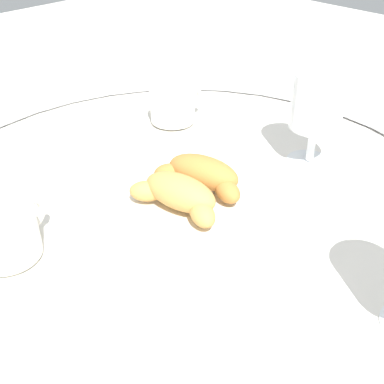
{
  "coord_description": "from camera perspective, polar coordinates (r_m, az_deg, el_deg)",
  "views": [
    {
      "loc": [
        -0.4,
        0.38,
        0.38
      ],
      "look_at": [
        -0.03,
        0.01,
        0.03
      ],
      "focal_mm": 46.01,
      "sensor_mm": 36.0,
      "label": 1
    }
  ],
  "objects": [
    {
      "name": "croissant_large",
      "position": [
        0.64,
        1.17,
        2.05
      ],
      "size": [
        0.13,
        0.08,
        0.04
      ],
      "color": "#BC7A38",
      "rests_on": "pastry_plate"
    },
    {
      "name": "pastry_plate",
      "position": [
        0.64,
        0.0,
        -1.24
      ],
      "size": [
        0.23,
        0.23,
        0.02
      ],
      "color": "silver",
      "rests_on": "ground_plane"
    },
    {
      "name": "coffee_cup_far",
      "position": [
        0.86,
        -2.19,
        9.39
      ],
      "size": [
        0.14,
        0.14,
        0.06
      ],
      "color": "silver",
      "rests_on": "ground_plane"
    },
    {
      "name": "coffee_cup_near",
      "position": [
        0.6,
        -20.67,
        -5.41
      ],
      "size": [
        0.14,
        0.14,
        0.06
      ],
      "color": "silver",
      "rests_on": "ground_plane"
    },
    {
      "name": "juice_glass_right",
      "position": [
        0.73,
        14.33,
        9.73
      ],
      "size": [
        0.08,
        0.08,
        0.14
      ],
      "color": "white",
      "rests_on": "ground_plane"
    },
    {
      "name": "croissant_small",
      "position": [
        0.6,
        -1.57,
        -0.28
      ],
      "size": [
        0.14,
        0.08,
        0.04
      ],
      "color": "#D6994C",
      "rests_on": "pastry_plate"
    },
    {
      "name": "table_chrome_rim",
      "position": [
        0.66,
        -1.04,
        -0.12
      ],
      "size": [
        0.81,
        0.81,
        0.02
      ],
      "primitive_type": "torus",
      "color": "silver",
      "rests_on": "ground_plane"
    },
    {
      "name": "ground_plane",
      "position": [
        0.67,
        -1.03,
        -0.97
      ],
      "size": [
        2.2,
        2.2,
        0.0
      ],
      "primitive_type": "plane",
      "color": "silver"
    }
  ]
}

